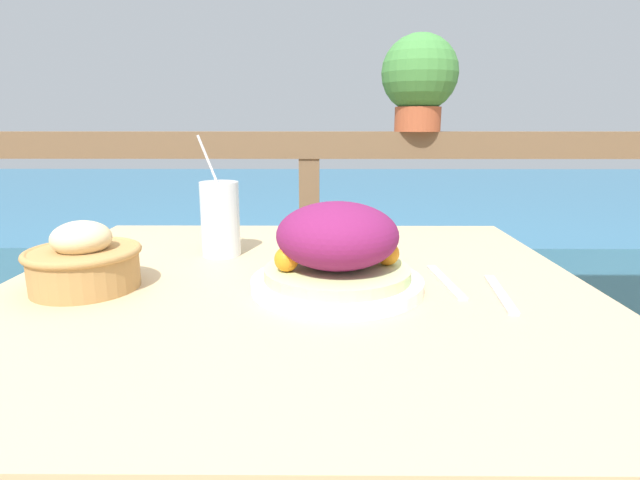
{
  "coord_description": "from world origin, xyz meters",
  "views": [
    {
      "loc": [
        0.05,
        -0.82,
        1.03
      ],
      "look_at": [
        0.04,
        0.07,
        0.82
      ],
      "focal_mm": 28.0,
      "sensor_mm": 36.0,
      "label": 1
    }
  ],
  "objects_px": {
    "salad_plate": "(337,252)",
    "bread_basket": "(84,261)",
    "potted_plant": "(419,78)",
    "drink_glass": "(220,219)"
  },
  "relations": [
    {
      "from": "salad_plate",
      "to": "drink_glass",
      "type": "height_order",
      "value": "drink_glass"
    },
    {
      "from": "salad_plate",
      "to": "bread_basket",
      "type": "bearing_deg",
      "value": 179.8
    },
    {
      "from": "drink_glass",
      "to": "salad_plate",
      "type": "bearing_deg",
      "value": -42.9
    },
    {
      "from": "potted_plant",
      "to": "bread_basket",
      "type": "bearing_deg",
      "value": -126.77
    },
    {
      "from": "salad_plate",
      "to": "drink_glass",
      "type": "distance_m",
      "value": 0.32
    },
    {
      "from": "drink_glass",
      "to": "bread_basket",
      "type": "relative_size",
      "value": 1.34
    },
    {
      "from": "salad_plate",
      "to": "bread_basket",
      "type": "relative_size",
      "value": 1.55
    },
    {
      "from": "salad_plate",
      "to": "potted_plant",
      "type": "relative_size",
      "value": 0.89
    },
    {
      "from": "bread_basket",
      "to": "potted_plant",
      "type": "distance_m",
      "value": 1.25
    },
    {
      "from": "drink_glass",
      "to": "potted_plant",
      "type": "xyz_separation_m",
      "value": [
        0.53,
        0.74,
        0.34
      ]
    }
  ]
}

